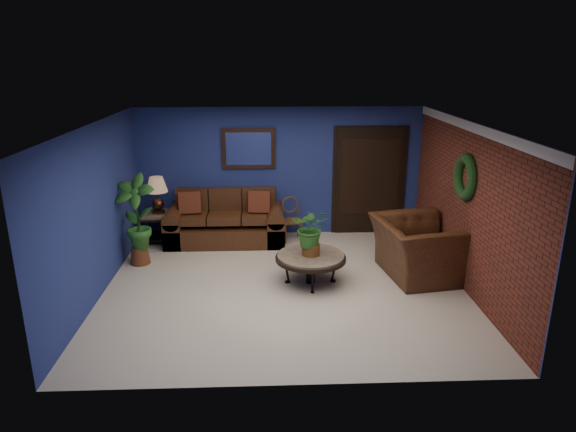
{
  "coord_description": "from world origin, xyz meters",
  "views": [
    {
      "loc": [
        -0.26,
        -7.26,
        3.45
      ],
      "look_at": [
        0.07,
        0.55,
        0.97
      ],
      "focal_mm": 32.0,
      "sensor_mm": 36.0,
      "label": 1
    }
  ],
  "objects_px": {
    "coffee_table": "(311,258)",
    "table_lamp": "(157,191)",
    "side_chair": "(291,216)",
    "end_table": "(159,220)",
    "armchair": "(418,249)",
    "sofa": "(226,224)"
  },
  "relations": [
    {
      "from": "armchair",
      "to": "side_chair",
      "type": "bearing_deg",
      "value": 38.74
    },
    {
      "from": "sofa",
      "to": "side_chair",
      "type": "relative_size",
      "value": 2.65
    },
    {
      "from": "side_chair",
      "to": "end_table",
      "type": "bearing_deg",
      "value": 172.09
    },
    {
      "from": "sofa",
      "to": "end_table",
      "type": "height_order",
      "value": "sofa"
    },
    {
      "from": "end_table",
      "to": "side_chair",
      "type": "distance_m",
      "value": 2.5
    },
    {
      "from": "coffee_table",
      "to": "armchair",
      "type": "height_order",
      "value": "armchair"
    },
    {
      "from": "end_table",
      "to": "table_lamp",
      "type": "bearing_deg",
      "value": 0.0
    },
    {
      "from": "coffee_table",
      "to": "end_table",
      "type": "distance_m",
      "value": 3.33
    },
    {
      "from": "coffee_table",
      "to": "end_table",
      "type": "bearing_deg",
      "value": 144.44
    },
    {
      "from": "sofa",
      "to": "coffee_table",
      "type": "bearing_deg",
      "value": -53.46
    },
    {
      "from": "table_lamp",
      "to": "side_chair",
      "type": "bearing_deg",
      "value": 1.41
    },
    {
      "from": "sofa",
      "to": "armchair",
      "type": "xyz_separation_m",
      "value": [
        3.2,
        -1.75,
        0.13
      ]
    },
    {
      "from": "table_lamp",
      "to": "side_chair",
      "type": "height_order",
      "value": "table_lamp"
    },
    {
      "from": "sofa",
      "to": "table_lamp",
      "type": "bearing_deg",
      "value": -178.45
    },
    {
      "from": "coffee_table",
      "to": "table_lamp",
      "type": "distance_m",
      "value": 3.38
    },
    {
      "from": "coffee_table",
      "to": "armchair",
      "type": "xyz_separation_m",
      "value": [
        1.74,
        0.22,
        0.04
      ]
    },
    {
      "from": "end_table",
      "to": "armchair",
      "type": "bearing_deg",
      "value": -21.05
    },
    {
      "from": "coffee_table",
      "to": "side_chair",
      "type": "relative_size",
      "value": 1.31
    },
    {
      "from": "end_table",
      "to": "table_lamp",
      "type": "relative_size",
      "value": 0.97
    },
    {
      "from": "sofa",
      "to": "side_chair",
      "type": "distance_m",
      "value": 1.26
    },
    {
      "from": "coffee_table",
      "to": "side_chair",
      "type": "distance_m",
      "value": 2.01
    },
    {
      "from": "coffee_table",
      "to": "end_table",
      "type": "height_order",
      "value": "end_table"
    }
  ]
}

